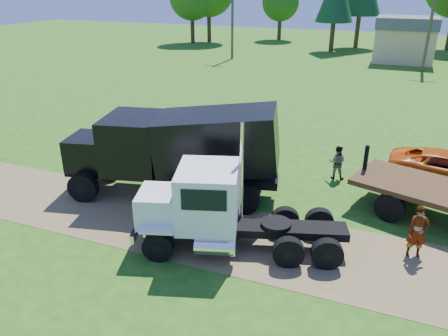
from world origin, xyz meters
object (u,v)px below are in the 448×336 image
at_px(white_semi_tractor, 211,208).
at_px(orange_pickup, 448,168).
at_px(spectator_a, 418,232).
at_px(black_dump_truck, 179,147).

bearing_deg(white_semi_tractor, orange_pickup, 30.74).
distance_m(orange_pickup, spectator_a, 6.82).
xyz_separation_m(white_semi_tractor, spectator_a, (6.39, 1.89, -0.54)).
bearing_deg(spectator_a, white_semi_tractor, 177.68).
xyz_separation_m(white_semi_tractor, black_dump_truck, (-2.71, 3.05, 0.67)).
relative_size(white_semi_tractor, orange_pickup, 1.45).
bearing_deg(black_dump_truck, orange_pickup, 15.08).
xyz_separation_m(black_dump_truck, orange_pickup, (10.41, 5.53, -1.43)).
bearing_deg(black_dump_truck, spectator_a, -20.13).
distance_m(white_semi_tractor, orange_pickup, 11.55).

